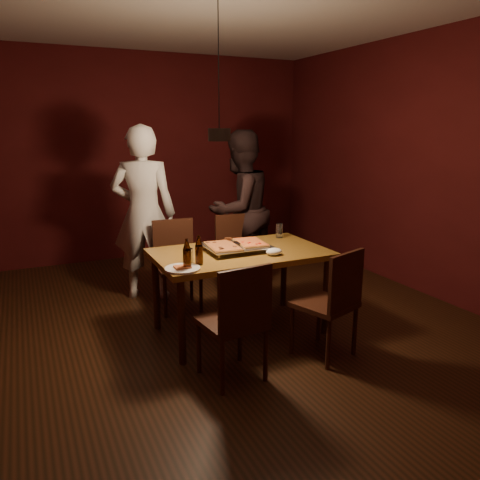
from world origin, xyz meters
name	(u,v)px	position (x,y,z in m)	size (l,w,h in m)	color
room_shell	(220,179)	(0.00, 0.00, 1.40)	(6.00, 6.00, 6.00)	#351A0E
dining_table	(240,259)	(0.21, 0.07, 0.68)	(1.50, 0.90, 0.75)	olive
chair_far_left	(176,256)	(-0.11, 0.90, 0.54)	(0.45, 0.45, 0.49)	#38190F
chair_far_right	(237,248)	(0.57, 0.90, 0.54)	(0.43, 0.43, 0.49)	#38190F
chair_near_left	(238,313)	(-0.18, -0.72, 0.54)	(0.46, 0.46, 0.49)	#38190F
chair_near_right	(334,294)	(0.66, -0.71, 0.54)	(0.53, 0.53, 0.49)	#38190F
pizza_tray	(236,248)	(0.20, 0.11, 0.77)	(0.55, 0.45, 0.05)	silver
pizza_meat	(223,246)	(0.06, 0.09, 0.81)	(0.25, 0.39, 0.02)	maroon
pizza_cheese	(251,242)	(0.34, 0.12, 0.81)	(0.23, 0.36, 0.02)	gold
spatula	(235,243)	(0.19, 0.13, 0.81)	(0.09, 0.24, 0.04)	silver
beer_bottle_a	(187,254)	(-0.38, -0.26, 0.87)	(0.06, 0.06, 0.24)	black
beer_bottle_b	(199,250)	(-0.25, -0.16, 0.87)	(0.06, 0.06, 0.23)	black
water_glass_left	(188,256)	(-0.31, -0.08, 0.81)	(0.07, 0.07, 0.12)	silver
water_glass_right	(279,231)	(0.78, 0.37, 0.82)	(0.07, 0.07, 0.14)	silver
plate_slice	(183,268)	(-0.42, -0.24, 0.76)	(0.27, 0.27, 0.03)	white
napkin	(274,252)	(0.42, -0.17, 0.78)	(0.14, 0.11, 0.06)	white
diner_white	(144,214)	(-0.33, 1.30, 0.92)	(0.67, 0.44, 1.84)	silver
diner_dark	(240,210)	(0.75, 1.22, 0.89)	(0.87, 0.68, 1.78)	black
pendant_lamp	(219,133)	(0.00, 0.00, 1.76)	(0.18, 0.18, 1.10)	black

